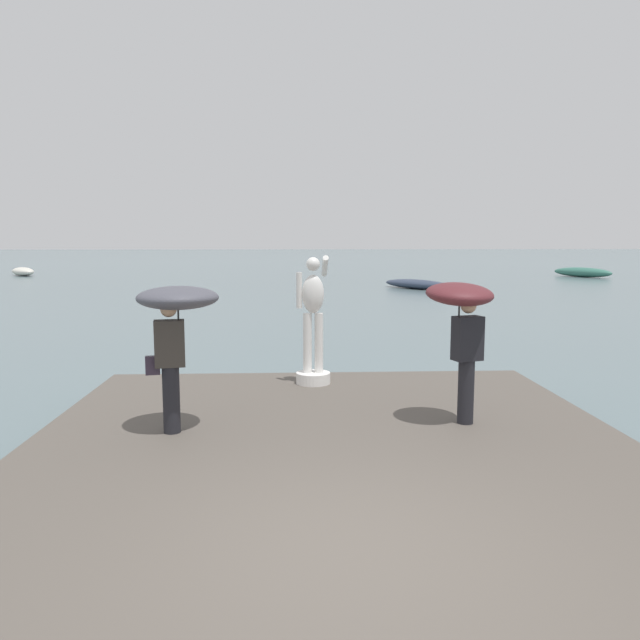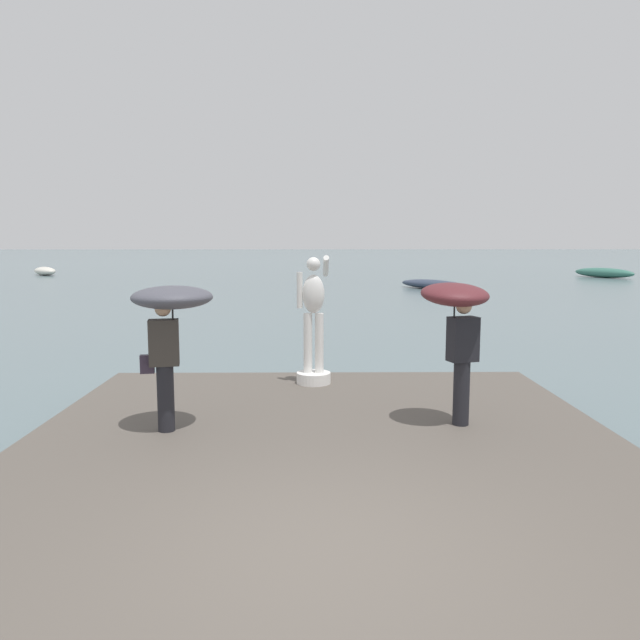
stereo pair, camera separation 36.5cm
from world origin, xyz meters
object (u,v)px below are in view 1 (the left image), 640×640
onlooker_right (462,314)px  boat_near (582,272)px  boat_far (417,284)px  boat_mid (23,272)px  statue_white_figure (313,330)px  onlooker_left (176,315)px

onlooker_right → boat_near: bearing=62.2°
boat_far → boat_mid: bearing=152.5°
onlooker_right → boat_near: size_ratio=0.37×
onlooker_right → boat_mid: size_ratio=0.57×
statue_white_figure → boat_far: bearing=74.6°
boat_far → onlooker_right: bearing=-100.6°
statue_white_figure → onlooker_right: bearing=-52.4°
onlooker_right → boat_near: (21.70, 41.15, -1.52)m
boat_near → onlooker_right: bearing=-117.8°
boat_mid → onlooker_right: bearing=-60.9°
onlooker_left → boat_far: onlooker_left is taller
onlooker_left → boat_far: (9.23, 29.41, -1.66)m
onlooker_left → statue_white_figure: bearing=55.0°
statue_white_figure → onlooker_left: statue_white_figure is taller
boat_mid → statue_white_figure: bearing=-61.4°
statue_white_figure → boat_far: 27.76m
boat_near → boat_mid: bearing=175.1°
statue_white_figure → onlooker_left: bearing=-125.0°
boat_near → boat_mid: size_ratio=1.54×
onlooker_left → boat_mid: (-21.39, 45.35, -1.58)m
onlooker_right → boat_far: 29.77m
onlooker_left → boat_far: bearing=72.6°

